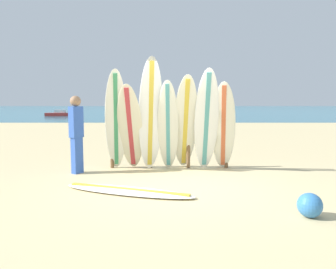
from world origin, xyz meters
The scene contains 14 objects.
ground_plane centered at (0.00, 0.00, 0.00)m, with size 120.00×120.00×0.00m, color #CCB784.
ocean_water centered at (0.00, 58.00, 0.00)m, with size 120.00×80.00×0.01m, color teal.
surfboard_rack centered at (-0.07, 1.68, 0.64)m, with size 2.89×0.09×1.03m.
surfboard_leaning_far_left centered at (-1.30, 1.34, 1.17)m, with size 0.64×0.96×2.34m.
surfboard_leaning_left centered at (-0.98, 1.36, 1.01)m, with size 0.63×0.97×2.02m.
surfboard_leaning_center_left centered at (-0.50, 1.32, 1.31)m, with size 0.67×0.74×2.62m.
surfboard_leaning_center centered at (-0.10, 1.36, 1.05)m, with size 0.52×0.69×2.10m.
surfboard_leaning_center_right centered at (0.31, 1.41, 1.11)m, with size 0.60×1.09×2.22m.
surfboard_leaning_right centered at (0.78, 1.30, 1.18)m, with size 0.56×0.82×2.35m.
surfboard_leaning_far_right centered at (1.20, 1.41, 1.04)m, with size 0.65×0.74×2.07m.
surfboard_lying_on_sand centered at (-0.82, -0.45, 0.03)m, with size 2.54×1.32×0.08m.
beachgoer_standing centered at (-2.15, 1.10, 0.96)m, with size 0.30×0.33×1.75m.
small_boat_offshore centered at (-11.79, 28.48, 0.26)m, with size 3.13×1.06×0.71m.
beach_ball centered at (1.89, -1.66, 0.17)m, with size 0.35×0.35×0.35m, color #3372B2.
Camera 1 is at (-0.10, -6.00, 1.63)m, focal length 34.05 mm.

